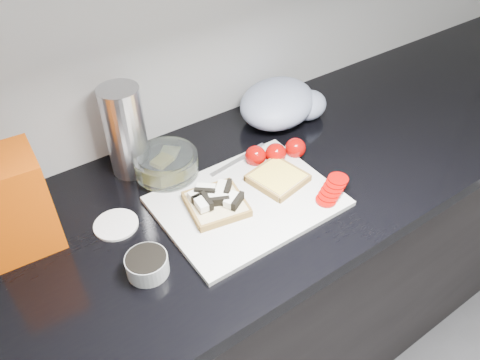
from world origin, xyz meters
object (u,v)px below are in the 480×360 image
Objects in this scene: glass_bowl at (166,166)px; steel_canister at (126,131)px; cutting_board at (247,201)px; bread_bag at (12,204)px.

steel_canister reaches higher than glass_bowl.
cutting_board is 0.49m from bread_bag.
glass_bowl is 0.36m from bread_bag.
steel_canister reaches higher than cutting_board.
glass_bowl is at bearing 6.90° from bread_bag.
bread_bag is at bearing 158.97° from cutting_board.
bread_bag is at bearing -176.58° from glass_bowl.
bread_bag is 0.30m from steel_canister.
cutting_board is 1.74× the size of steel_canister.
glass_bowl is 0.13m from steel_canister.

